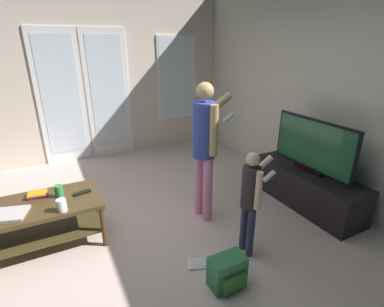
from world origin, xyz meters
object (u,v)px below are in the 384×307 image
object	(u,v)px
cup_near_edge	(62,205)
backpack	(228,272)
loose_keyboard	(212,263)
laptop_closed	(6,215)
flat_screen_tv	(313,146)
cup_by_laptop	(59,191)
tv_stand	(306,188)
tv_remote_black	(82,193)
person_adult	(205,141)
person_child	(251,195)
book_stack	(38,194)
coffee_table	(46,214)

from	to	relation	value
cup_near_edge	backpack	bearing A→B (deg)	-41.98
loose_keyboard	laptop_closed	bearing A→B (deg)	150.81
flat_screen_tv	backpack	bearing A→B (deg)	-157.95
cup_by_laptop	laptop_closed	bearing A→B (deg)	-161.44
tv_stand	backpack	distance (m)	1.73
laptop_closed	tv_remote_black	size ratio (longest dim) A/B	1.95
person_adult	tv_remote_black	size ratio (longest dim) A/B	9.15
tv_stand	person_adult	size ratio (longest dim) A/B	0.92
flat_screen_tv	laptop_closed	size ratio (longest dim) A/B	3.34
person_child	loose_keyboard	size ratio (longest dim) A/B	2.28
cup_by_laptop	tv_remote_black	size ratio (longest dim) A/B	0.74
cup_by_laptop	book_stack	size ratio (longest dim) A/B	0.67
cup_by_laptop	flat_screen_tv	bearing A→B (deg)	-13.65
tv_stand	book_stack	size ratio (longest dim) A/B	7.59
coffee_table	flat_screen_tv	distance (m)	3.00
person_child	cup_near_edge	world-z (taller)	person_child
cup_near_edge	cup_by_laptop	size ratio (longest dim) A/B	0.94
person_child	loose_keyboard	distance (m)	0.73
backpack	coffee_table	bearing A→B (deg)	135.57
coffee_table	tv_remote_black	distance (m)	0.39
laptop_closed	cup_near_edge	bearing A→B (deg)	-0.94
tv_stand	cup_near_edge	xyz separation A→B (m)	(-2.75, 0.38, 0.31)
cup_by_laptop	book_stack	xyz separation A→B (m)	(-0.19, 0.10, -0.04)
cup_by_laptop	tv_remote_black	xyz separation A→B (m)	(0.21, -0.03, -0.05)
tv_stand	cup_by_laptop	xyz separation A→B (m)	(-2.75, 0.67, 0.31)
person_adult	backpack	world-z (taller)	person_adult
flat_screen_tv	coffee_table	bearing A→B (deg)	167.92
tv_remote_black	flat_screen_tv	bearing A→B (deg)	-26.38
coffee_table	person_child	distance (m)	1.99
coffee_table	tv_stand	distance (m)	2.97
cup_by_laptop	book_stack	bearing A→B (deg)	152.65
person_child	tv_remote_black	size ratio (longest dim) A/B	6.14
tv_stand	book_stack	bearing A→B (deg)	165.32
laptop_closed	cup_near_edge	size ratio (longest dim) A/B	2.79
flat_screen_tv	cup_by_laptop	world-z (taller)	flat_screen_tv
backpack	book_stack	bearing A→B (deg)	133.35
laptop_closed	tv_remote_black	world-z (taller)	laptop_closed
cup_near_edge	laptop_closed	bearing A→B (deg)	162.73
book_stack	tv_stand	bearing A→B (deg)	-14.68
person_child	backpack	distance (m)	0.69
tv_stand	laptop_closed	distance (m)	3.25
coffee_table	tv_remote_black	xyz separation A→B (m)	(0.36, 0.01, 0.14)
tv_stand	laptop_closed	world-z (taller)	laptop_closed
flat_screen_tv	backpack	world-z (taller)	flat_screen_tv
person_adult	laptop_closed	bearing A→B (deg)	175.00
coffee_table	cup_by_laptop	xyz separation A→B (m)	(0.15, 0.05, 0.19)
loose_keyboard	tv_stand	bearing A→B (deg)	13.27
cup_near_edge	cup_by_laptop	world-z (taller)	cup_by_laptop
coffee_table	person_adult	bearing A→B (deg)	-9.48
person_child	book_stack	xyz separation A→B (m)	(-1.74, 1.15, -0.12)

